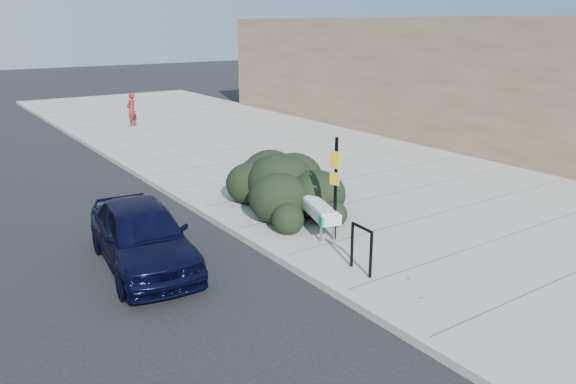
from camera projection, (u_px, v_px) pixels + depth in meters
name	position (u px, v px, depth m)	size (l,w,h in m)	color
ground	(283.00, 263.00, 12.02)	(120.00, 120.00, 0.00)	black
sidewalk_near	(337.00, 172.00, 18.98)	(11.20, 50.00, 0.15)	gray
curb_near	(184.00, 201.00, 15.93)	(0.22, 50.00, 0.17)	#9E9E99
building_near	(544.00, 86.00, 21.23)	(6.00, 36.00, 5.00)	brown
bench	(315.00, 206.00, 13.48)	(1.17, 2.34, 0.70)	gray
bike_rack	(361.00, 245.00, 11.07)	(0.11, 0.67, 0.97)	black
sign_post	(335.00, 182.00, 12.53)	(0.12, 0.27, 2.38)	black
hedge	(279.00, 175.00, 15.17)	(2.22, 4.44, 1.66)	black
sedan_navy	(142.00, 235.00, 11.65)	(1.67, 4.15, 1.41)	black
pedestrian	(132.00, 110.00, 26.83)	(0.58, 0.38, 1.60)	maroon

